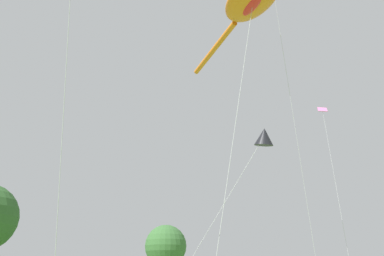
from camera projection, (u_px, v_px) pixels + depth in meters
big_show_kite at (249, 3)px, 24.90m from camera, size 5.74×11.81×17.08m
small_kite_stunt_black at (324, 121)px, 34.27m from camera, size 2.98×3.59×14.82m
small_kite_triangle_green at (264, 137)px, 19.96m from camera, size 4.99×2.46×8.17m
tree_oak_left at (166, 246)px, 71.76m from camera, size 6.93×6.93×10.31m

